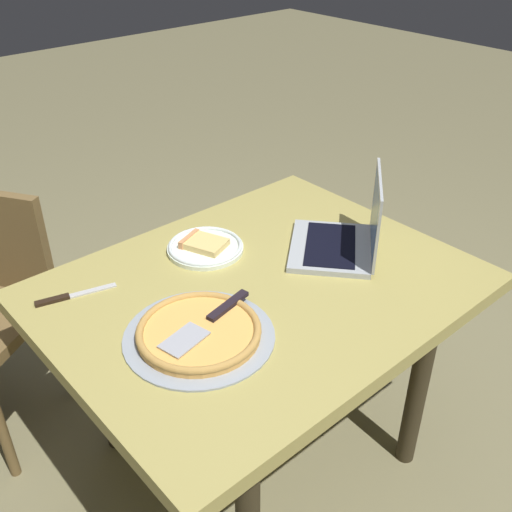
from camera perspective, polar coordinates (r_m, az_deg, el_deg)
ground_plane at (r=2.16m, az=0.29°, el=-18.09°), size 12.00×12.00×0.00m
dining_table at (r=1.72m, az=0.35°, el=-4.86°), size 1.18×0.92×0.70m
laptop at (r=1.82m, az=8.60°, el=1.88°), size 0.39×0.38×0.25m
pizza_plate at (r=1.83m, az=-4.95°, el=0.92°), size 0.24×0.24×0.04m
pizza_tray at (r=1.49m, az=-5.51°, el=-7.30°), size 0.38×0.38×0.04m
table_knife at (r=1.70m, az=-17.71°, el=-3.75°), size 0.22×0.08×0.01m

